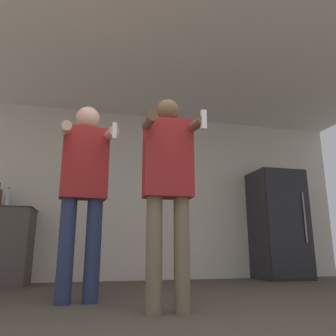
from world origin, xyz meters
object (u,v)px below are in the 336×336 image
refrigerator (278,224)px  bottle_dark_rum (7,201)px  person_woman_foreground (168,179)px  person_man_side (84,183)px

refrigerator → bottle_dark_rum: size_ratio=5.66×
refrigerator → person_woman_foreground: 3.17m
person_woman_foreground → person_man_side: size_ratio=0.93×
bottle_dark_rum → person_man_side: bearing=-59.1°
bottle_dark_rum → person_woman_foreground: 2.81m
refrigerator → person_woman_foreground: (-2.29, -2.19, 0.15)m
person_man_side → bottle_dark_rum: bearing=120.9°
bottle_dark_rum → person_man_side: (1.01, -1.69, -0.04)m
person_woman_foreground → person_man_side: (-0.65, 0.59, 0.05)m
person_woman_foreground → refrigerator: bearing=43.7°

